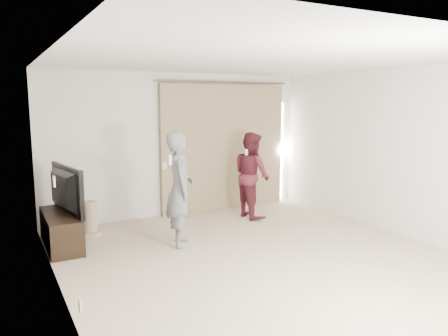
{
  "coord_description": "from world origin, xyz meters",
  "views": [
    {
      "loc": [
        -3.09,
        -4.68,
        2.07
      ],
      "look_at": [
        0.09,
        1.2,
        1.06
      ],
      "focal_mm": 35.0,
      "sensor_mm": 36.0,
      "label": 1
    }
  ],
  "objects": [
    {
      "name": "person_woman",
      "position": [
        1.04,
        1.9,
        0.77
      ],
      "size": [
        0.59,
        0.76,
        1.54
      ],
      "color": "#531A23",
      "rests_on": "ground"
    },
    {
      "name": "wall_back",
      "position": [
        0.0,
        2.75,
        1.3
      ],
      "size": [
        5.0,
        0.04,
        2.6
      ],
      "primitive_type": "cube",
      "color": "silver",
      "rests_on": "ground"
    },
    {
      "name": "person_man",
      "position": [
        -0.72,
        1.04,
        0.84
      ],
      "size": [
        0.55,
        0.7,
        1.67
      ],
      "color": "slate",
      "rests_on": "ground"
    },
    {
      "name": "tv",
      "position": [
        -2.27,
        1.78,
        0.83
      ],
      "size": [
        0.35,
        1.2,
        0.69
      ],
      "primitive_type": "imported",
      "rotation": [
        0.0,
        0.0,
        1.73
      ],
      "color": "black",
      "rests_on": "tv_console"
    },
    {
      "name": "floor",
      "position": [
        0.0,
        0.0,
        0.0
      ],
      "size": [
        5.5,
        5.5,
        0.0
      ],
      "primitive_type": "plane",
      "color": "#C9B597",
      "rests_on": "ground"
    },
    {
      "name": "wall_left",
      "position": [
        -2.5,
        -0.0,
        1.3
      ],
      "size": [
        0.04,
        5.5,
        2.6
      ],
      "color": "silver",
      "rests_on": "ground"
    },
    {
      "name": "ceiling",
      "position": [
        0.0,
        0.0,
        2.6
      ],
      "size": [
        5.0,
        5.5,
        0.01
      ],
      "primitive_type": "cube",
      "color": "silver",
      "rests_on": "wall_back"
    },
    {
      "name": "tv_console",
      "position": [
        -2.27,
        1.78,
        0.24
      ],
      "size": [
        0.44,
        1.27,
        0.49
      ],
      "primitive_type": "cube",
      "color": "black",
      "rests_on": "ground"
    },
    {
      "name": "curtain",
      "position": [
        0.91,
        2.68,
        1.2
      ],
      "size": [
        2.8,
        0.11,
        2.46
      ],
      "color": "tan",
      "rests_on": "ground"
    },
    {
      "name": "scratching_post",
      "position": [
        -1.78,
        2.16,
        0.22
      ],
      "size": [
        0.4,
        0.4,
        0.53
      ],
      "color": "tan",
      "rests_on": "ground"
    }
  ]
}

